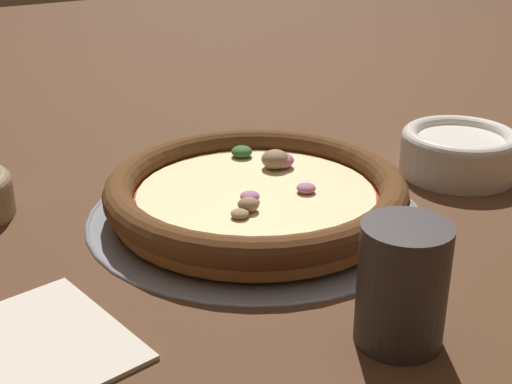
% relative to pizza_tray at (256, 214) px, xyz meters
% --- Properties ---
extents(ground_plane, '(3.00, 3.00, 0.00)m').
position_rel_pizza_tray_xyz_m(ground_plane, '(0.00, 0.00, -0.00)').
color(ground_plane, '#4C2D19').
extents(pizza_tray, '(0.35, 0.35, 0.01)m').
position_rel_pizza_tray_xyz_m(pizza_tray, '(0.00, 0.00, 0.00)').
color(pizza_tray, gray).
rests_on(pizza_tray, ground_plane).
extents(pizza, '(0.31, 0.31, 0.04)m').
position_rel_pizza_tray_xyz_m(pizza, '(0.00, -0.00, 0.02)').
color(pizza, '#A86B33').
rests_on(pizza, pizza_tray).
extents(bowl_near, '(0.14, 0.14, 0.05)m').
position_rel_pizza_tray_xyz_m(bowl_near, '(-0.02, -0.27, 0.03)').
color(bowl_near, silver).
rests_on(bowl_near, ground_plane).
extents(drinking_cup, '(0.07, 0.07, 0.10)m').
position_rel_pizza_tray_xyz_m(drinking_cup, '(-0.24, 0.02, 0.05)').
color(drinking_cup, '#383333').
rests_on(drinking_cup, ground_plane).
extents(napkin, '(0.16, 0.13, 0.01)m').
position_rel_pizza_tray_xyz_m(napkin, '(-0.11, 0.25, 0.00)').
color(napkin, beige).
rests_on(napkin, ground_plane).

